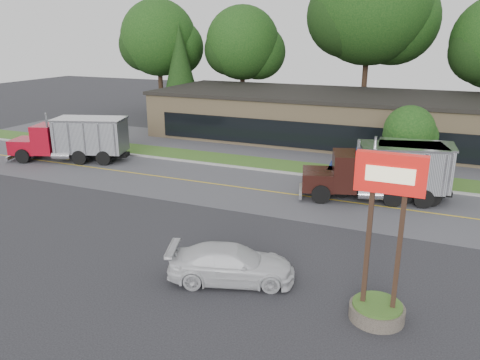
# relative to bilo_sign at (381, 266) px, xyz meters

# --- Properties ---
(ground) EXTENTS (140.00, 140.00, 0.00)m
(ground) POSITION_rel_bilo_sign_xyz_m (-10.50, 2.50, -2.02)
(ground) COLOR #36363C
(ground) RESTS_ON ground
(road) EXTENTS (60.00, 8.00, 0.02)m
(road) POSITION_rel_bilo_sign_xyz_m (-10.50, 11.50, -2.02)
(road) COLOR #5B5B60
(road) RESTS_ON ground
(center_line) EXTENTS (60.00, 0.12, 0.01)m
(center_line) POSITION_rel_bilo_sign_xyz_m (-10.50, 11.50, -2.02)
(center_line) COLOR gold
(center_line) RESTS_ON ground
(curb) EXTENTS (60.00, 0.30, 0.12)m
(curb) POSITION_rel_bilo_sign_xyz_m (-10.50, 15.70, -2.02)
(curb) COLOR #9E9E99
(curb) RESTS_ON ground
(grass_verge) EXTENTS (60.00, 3.40, 0.03)m
(grass_verge) POSITION_rel_bilo_sign_xyz_m (-10.50, 17.50, -2.02)
(grass_verge) COLOR #2E521C
(grass_verge) RESTS_ON ground
(far_parking) EXTENTS (60.00, 7.00, 0.02)m
(far_parking) POSITION_rel_bilo_sign_xyz_m (-10.50, 22.50, -2.02)
(far_parking) COLOR #5B5B60
(far_parking) RESTS_ON ground
(strip_mall) EXTENTS (32.00, 12.00, 4.00)m
(strip_mall) POSITION_rel_bilo_sign_xyz_m (-8.50, 28.50, -0.02)
(strip_mall) COLOR tan
(strip_mall) RESTS_ON ground
(bilo_sign) EXTENTS (2.20, 1.90, 5.95)m
(bilo_sign) POSITION_rel_bilo_sign_xyz_m (0.00, 0.00, 0.00)
(bilo_sign) COLOR #6B6054
(bilo_sign) RESTS_ON ground
(tree_far_a) EXTENTS (9.45, 8.89, 13.48)m
(tree_far_a) POSITION_rel_bilo_sign_xyz_m (-30.36, 34.61, 6.58)
(tree_far_a) COLOR #382619
(tree_far_a) RESTS_ON ground
(tree_far_b) EXTENTS (8.89, 8.37, 12.68)m
(tree_far_b) POSITION_rel_bilo_sign_xyz_m (-20.36, 36.61, 6.07)
(tree_far_b) COLOR #382619
(tree_far_b) RESTS_ON ground
(tree_far_c) EXTENTS (12.96, 12.20, 18.49)m
(tree_far_c) POSITION_rel_bilo_sign_xyz_m (-6.30, 36.66, 9.78)
(tree_far_c) COLOR #382619
(tree_far_c) RESTS_ON ground
(evergreen_left) EXTENTS (4.69, 4.69, 10.67)m
(evergreen_left) POSITION_rel_bilo_sign_xyz_m (-26.50, 32.50, 3.84)
(evergreen_left) COLOR #382619
(evergreen_left) RESTS_ON ground
(tree_verge) EXTENTS (3.54, 3.33, 5.05)m
(tree_verge) POSITION_rel_bilo_sign_xyz_m (-0.45, 17.54, 1.19)
(tree_verge) COLOR #382619
(tree_verge) RESTS_ON ground
(dump_truck_red) EXTENTS (9.26, 5.09, 3.36)m
(dump_truck_red) POSITION_rel_bilo_sign_xyz_m (-24.43, 12.66, -0.21)
(dump_truck_red) COLOR black
(dump_truck_red) RESTS_ON ground
(dump_truck_blue) EXTENTS (7.34, 3.30, 3.36)m
(dump_truck_blue) POSITION_rel_bilo_sign_xyz_m (-0.80, 13.61, -0.22)
(dump_truck_blue) COLOR black
(dump_truck_blue) RESTS_ON ground
(dump_truck_maroon) EXTENTS (8.45, 4.56, 3.36)m
(dump_truck_maroon) POSITION_rel_bilo_sign_xyz_m (-1.59, 12.67, -0.22)
(dump_truck_maroon) COLOR black
(dump_truck_maroon) RESTS_ON ground
(rally_car) EXTENTS (5.45, 3.60, 1.47)m
(rally_car) POSITION_rel_bilo_sign_xyz_m (-5.74, 0.42, -1.29)
(rally_car) COLOR silver
(rally_car) RESTS_ON ground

